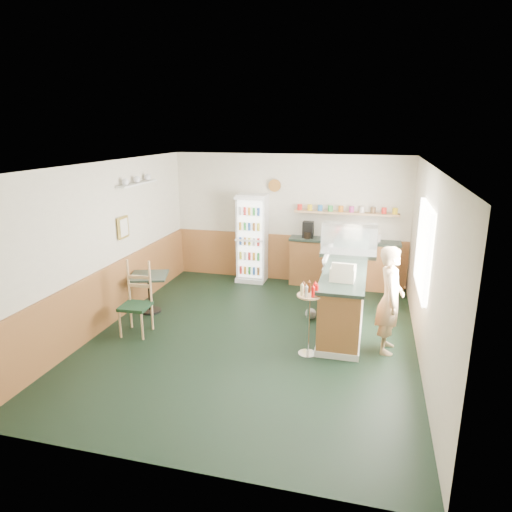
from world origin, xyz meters
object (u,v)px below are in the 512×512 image
(condiment_stand, at_px, (309,309))
(cafe_table, at_px, (150,286))
(cash_register, at_px, (343,273))
(cafe_chair, at_px, (138,296))
(display_case, at_px, (349,240))
(shopkeeper, at_px, (390,300))
(drinks_fridge, at_px, (252,238))

(condiment_stand, xyz_separation_m, cafe_table, (-2.98, 0.90, -0.22))
(cash_register, bearing_deg, cafe_chair, -169.13)
(display_case, distance_m, shopkeeper, 1.76)
(cash_register, height_order, shopkeeper, shopkeeper)
(drinks_fridge, relative_size, shopkeeper, 1.17)
(cafe_chair, bearing_deg, cash_register, 5.35)
(condiment_stand, distance_m, cafe_chair, 2.78)
(drinks_fridge, xyz_separation_m, cafe_chair, (-1.11, -2.98, -0.32))
(cash_register, distance_m, cafe_table, 3.47)
(condiment_stand, bearing_deg, drinks_fridge, 118.32)
(display_case, bearing_deg, cafe_table, -162.50)
(display_case, bearing_deg, cafe_chair, -149.74)
(cash_register, distance_m, cafe_chair, 3.27)
(drinks_fridge, relative_size, cafe_chair, 1.59)
(condiment_stand, bearing_deg, display_case, 77.88)
(shopkeeper, relative_size, condiment_stand, 1.48)
(cafe_table, bearing_deg, shopkeeper, -6.57)
(shopkeeper, bearing_deg, display_case, 25.73)
(cash_register, bearing_deg, display_case, 92.61)
(shopkeeper, relative_size, cafe_chair, 1.36)
(drinks_fridge, bearing_deg, condiment_stand, -61.68)
(cafe_table, bearing_deg, drinks_fridge, 59.03)
(cafe_chair, bearing_deg, display_case, 27.36)
(display_case, height_order, cafe_table, display_case)
(drinks_fridge, xyz_separation_m, cash_register, (2.09, -2.52, 0.18))
(display_case, bearing_deg, condiment_stand, -102.12)
(drinks_fridge, height_order, cafe_table, drinks_fridge)
(condiment_stand, xyz_separation_m, cafe_chair, (-2.77, 0.11, -0.10))
(condiment_stand, relative_size, cafe_table, 1.36)
(display_case, height_order, cafe_chair, display_case)
(cafe_table, bearing_deg, cash_register, -5.52)
(cash_register, distance_m, shopkeeper, 0.78)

